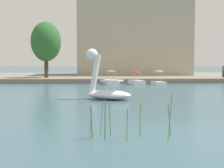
# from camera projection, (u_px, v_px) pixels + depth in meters

# --- Properties ---
(ground_plane) EXTENTS (679.87, 679.87, 0.00)m
(ground_plane) POSITION_uv_depth(u_px,v_px,m) (170.00, 136.00, 9.25)
(ground_plane) COLOR #385966
(shore_bank_far) EXTENTS (137.60, 26.39, 0.52)m
(shore_bank_far) POSITION_uv_depth(u_px,v_px,m) (112.00, 77.00, 47.83)
(shore_bank_far) COLOR slate
(shore_bank_far) RESTS_ON ground_plane
(swan_boat) EXTENTS (3.24, 2.48, 3.18)m
(swan_boat) POSITION_uv_depth(u_px,v_px,m) (105.00, 86.00, 18.89)
(swan_boat) COLOR white
(swan_boat) RESTS_ON ground_plane
(pedal_boat_orange) EXTENTS (1.77, 2.46, 1.54)m
(pedal_boat_orange) POSITION_uv_depth(u_px,v_px,m) (111.00, 81.00, 32.71)
(pedal_boat_orange) COLOR white
(pedal_boat_orange) RESTS_ON ground_plane
(pedal_boat_red) EXTENTS (1.67, 2.58, 1.42)m
(pedal_boat_red) POSITION_uv_depth(u_px,v_px,m) (137.00, 81.00, 32.57)
(pedal_boat_red) COLOR white
(pedal_boat_red) RESTS_ON ground_plane
(pedal_boat_lime) EXTENTS (1.44, 2.12, 1.53)m
(pedal_boat_lime) POSITION_uv_depth(u_px,v_px,m) (159.00, 80.00, 32.69)
(pedal_boat_lime) COLOR white
(pedal_boat_lime) RESTS_ON ground_plane
(tree_sapling_by_fence) EXTENTS (5.19, 5.17, 6.99)m
(tree_sapling_by_fence) POSITION_uv_depth(u_px,v_px,m) (46.00, 42.00, 37.91)
(tree_sapling_by_fence) COLOR #423323
(tree_sapling_by_fence) RESTS_ON shore_bank_far
(tree_broadleaf_left) EXTENTS (6.16, 6.24, 6.42)m
(tree_broadleaf_left) POSITION_uv_depth(u_px,v_px,m) (117.00, 48.00, 47.49)
(tree_broadleaf_left) COLOR brown
(tree_broadleaf_left) RESTS_ON shore_bank_far
(person_on_path) EXTENTS (0.29, 0.28, 1.62)m
(person_on_path) POSITION_uv_depth(u_px,v_px,m) (223.00, 70.00, 38.60)
(person_on_path) COLOR #23283D
(person_on_path) RESTS_ON shore_bank_far
(apartment_block) EXTENTS (17.28, 11.80, 12.06)m
(apartment_block) POSITION_uv_depth(u_px,v_px,m) (132.00, 38.00, 49.95)
(apartment_block) COLOR #B2A893
(apartment_block) RESTS_ON shore_bank_far
(reed_clump_foreground) EXTENTS (2.50, 0.84, 1.36)m
(reed_clump_foreground) POSITION_uv_depth(u_px,v_px,m) (124.00, 120.00, 8.99)
(reed_clump_foreground) COLOR #4C7F33
(reed_clump_foreground) RESTS_ON ground_plane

